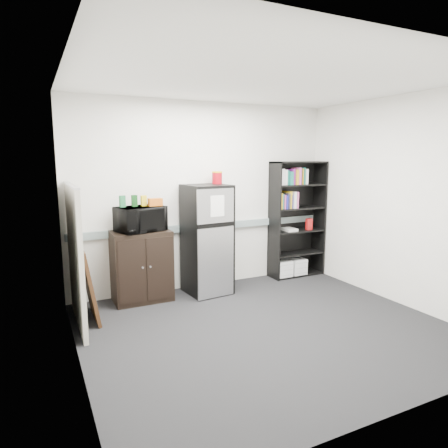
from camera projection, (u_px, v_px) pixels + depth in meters
name	position (u px, v px, depth m)	size (l,w,h in m)	color
floor	(267.00, 328.00, 4.53)	(4.00, 4.00, 0.00)	black
wall_back	(205.00, 196.00, 5.86)	(4.00, 0.02, 2.70)	silver
wall_right	(400.00, 201.00, 5.17)	(0.02, 3.50, 2.70)	silver
wall_left	(72.00, 223.00, 3.45)	(0.02, 3.50, 2.70)	silver
ceiling	(271.00, 80.00, 4.09)	(4.00, 3.50, 0.02)	white
electrical_raceway	(206.00, 227.00, 5.91)	(3.92, 0.05, 0.10)	gray
wall_note	(182.00, 183.00, 5.67)	(0.14, 0.00, 0.10)	white
bookshelf	(296.00, 217.00, 6.41)	(0.90, 0.34, 1.85)	black
cubicle_partition	(75.00, 255.00, 4.54)	(0.06, 1.30, 1.62)	#ADA89A
cabinet	(142.00, 266.00, 5.34)	(0.76, 0.51, 0.95)	black
microwave	(140.00, 219.00, 5.22)	(0.59, 0.40, 0.33)	black
snack_box_a	(122.00, 201.00, 5.12)	(0.07, 0.05, 0.15)	#1B6135
snack_box_b	(134.00, 201.00, 5.19)	(0.07, 0.05, 0.15)	#0C3911
snack_box_c	(144.00, 201.00, 5.24)	(0.07, 0.05, 0.14)	gold
snack_bag	(155.00, 202.00, 5.26)	(0.18, 0.10, 0.10)	#B95512
refrigerator	(207.00, 239.00, 5.62)	(0.63, 0.66, 1.54)	black
coffee_can	(217.00, 177.00, 5.68)	(0.15, 0.15, 0.20)	#9F0712
framed_poster	(88.00, 283.00, 4.72)	(0.17, 0.69, 0.89)	black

